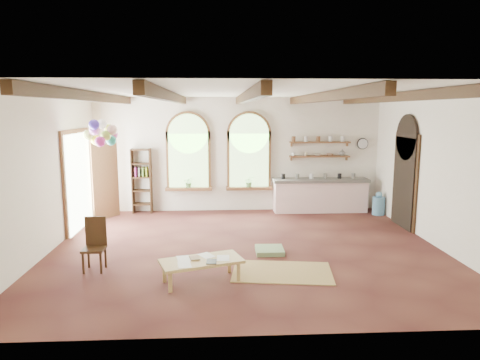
{
  "coord_description": "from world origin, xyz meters",
  "views": [
    {
      "loc": [
        -0.59,
        -8.53,
        2.84
      ],
      "look_at": [
        -0.1,
        0.6,
        1.35
      ],
      "focal_mm": 32.0,
      "sensor_mm": 36.0,
      "label": 1
    }
  ],
  "objects": [
    {
      "name": "tablet",
      "position": [
        -0.7,
        -1.82,
        0.39
      ],
      "size": [
        0.17,
        0.24,
        0.01
      ],
      "primitive_type": "cube",
      "rotation": [
        0.0,
        0.0,
        -0.04
      ],
      "color": "black",
      "rests_on": "coffee_table"
    },
    {
      "name": "window_left",
      "position": [
        -1.4,
        3.43,
        1.63
      ],
      "size": [
        1.3,
        0.28,
        2.2
      ],
      "color": "brown",
      "rests_on": "floor"
    },
    {
      "name": "bookshelf",
      "position": [
        -2.7,
        3.32,
        0.9
      ],
      "size": [
        0.53,
        0.32,
        1.8
      ],
      "color": "#3E2813",
      "rests_on": "floor"
    },
    {
      "name": "water_jug_a",
      "position": [
        3.1,
        3.2,
        0.26
      ],
      "size": [
        0.31,
        0.31,
        0.6
      ],
      "color": "#548FB5",
      "rests_on": "floor"
    },
    {
      "name": "wall_clock",
      "position": [
        3.55,
        3.45,
        1.9
      ],
      "size": [
        0.32,
        0.04,
        0.32
      ],
      "primitive_type": "cylinder",
      "rotation": [
        1.57,
        0.0,
        0.0
      ],
      "color": "black",
      "rests_on": "wall_back"
    },
    {
      "name": "potted_plant_left",
      "position": [
        -1.4,
        3.32,
        0.85
      ],
      "size": [
        0.27,
        0.23,
        0.3
      ],
      "primitive_type": "imported",
      "color": "#598C4C",
      "rests_on": "window_left"
    },
    {
      "name": "shelf_vase",
      "position": [
        2.95,
        3.38,
        1.67
      ],
      "size": [
        0.18,
        0.18,
        0.19
      ],
      "primitive_type": "imported",
      "color": "slate",
      "rests_on": "wall_shelf_lower"
    },
    {
      "name": "potted_plant_right",
      "position": [
        0.3,
        3.32,
        0.85
      ],
      "size": [
        0.27,
        0.23,
        0.3
      ],
      "primitive_type": "imported",
      "color": "#598C4C",
      "rests_on": "window_right"
    },
    {
      "name": "table_book",
      "position": [
        -1.06,
        -1.67,
        0.39
      ],
      "size": [
        0.21,
        0.26,
        0.02
      ],
      "primitive_type": "imported",
      "rotation": [
        0.0,
        0.0,
        0.26
      ],
      "color": "olive",
      "rests_on": "coffee_table"
    },
    {
      "name": "side_chair",
      "position": [
        -2.8,
        -1.08,
        0.27
      ],
      "size": [
        0.38,
        0.38,
        0.95
      ],
      "color": "#3E2813",
      "rests_on": "floor"
    },
    {
      "name": "window_right",
      "position": [
        0.3,
        3.43,
        1.63
      ],
      "size": [
        1.3,
        0.28,
        2.2
      ],
      "color": "brown",
      "rests_on": "floor"
    },
    {
      "name": "kitchen_counter",
      "position": [
        2.3,
        3.2,
        0.48
      ],
      "size": [
        2.68,
        0.62,
        0.94
      ],
      "color": "#FBD5D5",
      "rests_on": "floor"
    },
    {
      "name": "floor_cushion",
      "position": [
        0.45,
        -0.3,
        0.05
      ],
      "size": [
        0.56,
        0.56,
        0.1
      ],
      "primitive_type": "cube",
      "rotation": [
        0.0,
        0.0,
        -0.02
      ],
      "color": "gray",
      "rests_on": "floor"
    },
    {
      "name": "ceiling_beams",
      "position": [
        0.0,
        0.0,
        3.1
      ],
      "size": [
        6.2,
        6.8,
        0.18
      ],
      "primitive_type": null,
      "color": "#3E2813",
      "rests_on": "ceiling"
    },
    {
      "name": "wall_shelf_upper",
      "position": [
        2.3,
        3.38,
        1.95
      ],
      "size": [
        1.7,
        0.24,
        0.04
      ],
      "primitive_type": "cube",
      "color": "brown",
      "rests_on": "wall_back"
    },
    {
      "name": "right_doorway",
      "position": [
        3.95,
        1.5,
        1.1
      ],
      "size": [
        0.1,
        1.3,
        2.4
      ],
      "primitive_type": "cube",
      "color": "black",
      "rests_on": "floor"
    },
    {
      "name": "floor",
      "position": [
        0.0,
        0.0,
        0.0
      ],
      "size": [
        8.0,
        8.0,
        0.0
      ],
      "primitive_type": "plane",
      "color": "brown",
      "rests_on": "ground"
    },
    {
      "name": "balloon_cluster",
      "position": [
        -3.15,
        1.21,
        2.33
      ],
      "size": [
        0.79,
        0.87,
        1.15
      ],
      "color": "silver",
      "rests_on": "floor"
    },
    {
      "name": "coffee_table",
      "position": [
        -0.87,
        -1.71,
        0.34
      ],
      "size": [
        1.47,
        1.02,
        0.38
      ],
      "color": "tan",
      "rests_on": "floor"
    },
    {
      "name": "shelf_bowl_b",
      "position": [
        2.6,
        3.38,
        1.6
      ],
      "size": [
        0.2,
        0.2,
        0.06
      ],
      "primitive_type": "imported",
      "color": "#8C664C",
      "rests_on": "wall_shelf_lower"
    },
    {
      "name": "wall_shelf_lower",
      "position": [
        2.3,
        3.38,
        1.55
      ],
      "size": [
        1.7,
        0.24,
        0.04
      ],
      "primitive_type": "cube",
      "color": "brown",
      "rests_on": "wall_back"
    },
    {
      "name": "shelf_cup_b",
      "position": [
        1.9,
        3.38,
        1.62
      ],
      "size": [
        0.1,
        0.1,
        0.09
      ],
      "primitive_type": "imported",
      "color": "beige",
      "rests_on": "wall_shelf_lower"
    },
    {
      "name": "shelf_bowl_a",
      "position": [
        2.25,
        3.38,
        1.6
      ],
      "size": [
        0.22,
        0.22,
        0.05
      ],
      "primitive_type": "imported",
      "color": "beige",
      "rests_on": "wall_shelf_lower"
    },
    {
      "name": "floor_mat",
      "position": [
        0.54,
        -1.37,
        0.01
      ],
      "size": [
        1.87,
        1.3,
        0.02
      ],
      "primitive_type": "cube",
      "rotation": [
        0.0,
        0.0,
        -0.13
      ],
      "color": "tan",
      "rests_on": "floor"
    },
    {
      "name": "water_jug_b",
      "position": [
        3.82,
        2.71,
        0.28
      ],
      "size": [
        0.33,
        0.33,
        0.64
      ],
      "color": "#548FB5",
      "rests_on": "floor"
    },
    {
      "name": "shelf_cup_a",
      "position": [
        1.55,
        3.38,
        1.62
      ],
      "size": [
        0.12,
        0.1,
        0.1
      ],
      "primitive_type": "imported",
      "color": "white",
      "rests_on": "wall_shelf_lower"
    },
    {
      "name": "left_doorway",
      "position": [
        -3.95,
        1.8,
        1.15
      ],
      "size": [
        0.1,
        1.9,
        2.5
      ],
      "primitive_type": "cube",
      "color": "brown",
      "rests_on": "floor"
    }
  ]
}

